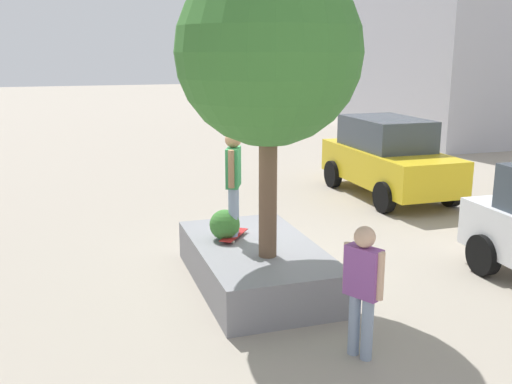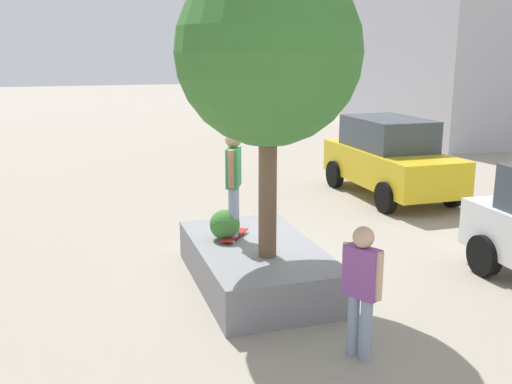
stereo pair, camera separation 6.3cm
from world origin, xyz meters
name	(u,v)px [view 1 (the left image)]	position (x,y,z in m)	size (l,w,h in m)	color
ground_plane	(271,275)	(0.00, 0.00, 0.00)	(120.00, 120.00, 0.00)	#9E9384
planter_ledge	(256,264)	(0.27, -0.36, 0.34)	(3.44, 1.93, 0.68)	gray
plaza_tree	(269,53)	(0.82, -0.35, 3.76)	(2.73, 2.73, 4.46)	brown
boxwood_shrub	(225,225)	(-0.18, -0.78, 0.94)	(0.52, 0.52, 0.52)	#3D7A33
skateboard	(234,235)	(-0.17, -0.61, 0.74)	(0.76, 0.65, 0.07)	#A51E1E
skateboarder	(233,176)	(-0.17, -0.61, 1.78)	(0.56, 0.37, 1.77)	#8C9EB7
taxi_cab	(388,157)	(-4.50, 4.86, 1.05)	(4.47, 2.11, 2.08)	gold
passerby_with_bag	(363,283)	(2.95, 0.17, 1.00)	(0.53, 0.39, 1.73)	#8C9EB7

